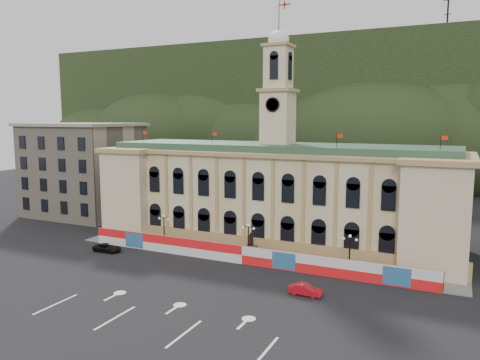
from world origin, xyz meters
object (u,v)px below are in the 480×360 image
at_px(black_suv, 107,248).
at_px(statue, 251,250).
at_px(lamp_center, 248,238).
at_px(red_sedan, 305,290).

bearing_deg(black_suv, statue, -77.05).
bearing_deg(statue, black_suv, -162.91).
relative_size(statue, black_suv, 0.84).
xyz_separation_m(statue, black_suv, (-20.48, -6.30, -0.59)).
distance_m(lamp_center, red_sedan, 14.64).
relative_size(statue, lamp_center, 0.72).
distance_m(statue, lamp_center, 2.14).
relative_size(red_sedan, black_suv, 0.86).
distance_m(lamp_center, black_suv, 21.30).
height_order(statue, black_suv, statue).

